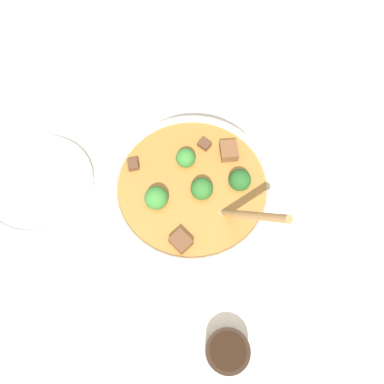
% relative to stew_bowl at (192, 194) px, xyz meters
% --- Properties ---
extents(ground_plane, '(4.00, 4.00, 0.00)m').
position_rel_stew_bowl_xyz_m(ground_plane, '(0.00, -0.00, -0.07)').
color(ground_plane, silver).
extents(stew_bowl, '(0.29, 0.29, 0.26)m').
position_rel_stew_bowl_xyz_m(stew_bowl, '(0.00, 0.00, 0.00)').
color(stew_bowl, beige).
rests_on(stew_bowl, ground_plane).
extents(condiment_bowl, '(0.07, 0.07, 0.04)m').
position_rel_stew_bowl_xyz_m(condiment_bowl, '(-0.02, 0.28, -0.04)').
color(condiment_bowl, black).
rests_on(condiment_bowl, ground_plane).
extents(empty_plate, '(0.23, 0.23, 0.02)m').
position_rel_stew_bowl_xyz_m(empty_plate, '(0.31, -0.09, -0.06)').
color(empty_plate, white).
rests_on(empty_plate, ground_plane).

